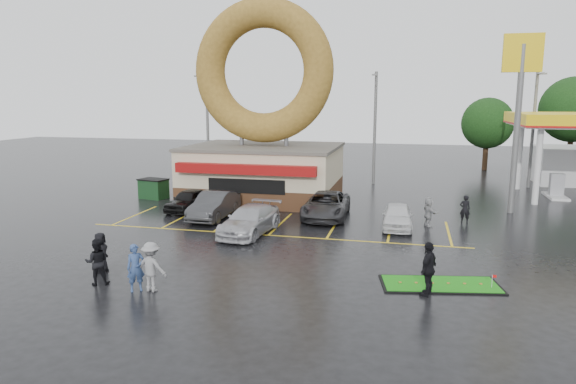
% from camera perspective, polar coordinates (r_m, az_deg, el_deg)
% --- Properties ---
extents(ground, '(120.00, 120.00, 0.00)m').
position_cam_1_polar(ground, '(23.21, -4.47, -6.94)').
color(ground, black).
rests_on(ground, ground).
extents(donut_shop, '(10.20, 8.70, 13.50)m').
position_cam_1_polar(donut_shop, '(35.53, -2.73, 6.42)').
color(donut_shop, '#472B19').
rests_on(donut_shop, ground).
extents(shell_sign, '(2.20, 0.36, 10.60)m').
position_cam_1_polar(shell_sign, '(33.62, 24.37, 10.28)').
color(shell_sign, slate).
rests_on(shell_sign, ground).
extents(streetlight_left, '(0.40, 2.21, 9.00)m').
position_cam_1_polar(streetlight_left, '(44.38, -8.97, 7.50)').
color(streetlight_left, slate).
rests_on(streetlight_left, ground).
extents(streetlight_mid, '(0.40, 2.21, 9.00)m').
position_cam_1_polar(streetlight_mid, '(42.13, 9.62, 7.34)').
color(streetlight_mid, slate).
rests_on(streetlight_mid, ground).
extents(streetlight_right, '(0.40, 2.21, 9.00)m').
position_cam_1_polar(streetlight_right, '(43.98, 25.61, 6.60)').
color(streetlight_right, slate).
rests_on(streetlight_right, ground).
extents(tree_far_c, '(6.30, 6.30, 9.00)m').
position_cam_1_polar(tree_far_c, '(57.10, 29.15, 8.00)').
color(tree_far_c, '#332114').
rests_on(tree_far_c, ground).
extents(tree_far_d, '(4.90, 4.90, 7.00)m').
position_cam_1_polar(tree_far_d, '(53.58, 21.28, 7.13)').
color(tree_far_d, '#332114').
rests_on(tree_far_d, ground).
extents(car_black, '(1.98, 4.08, 1.34)m').
position_cam_1_polar(car_black, '(32.44, -10.99, -0.89)').
color(car_black, black).
rests_on(car_black, ground).
extents(car_dgrey, '(1.71, 4.75, 1.56)m').
position_cam_1_polar(car_dgrey, '(30.08, -8.20, -1.48)').
color(car_dgrey, '#2F2F31').
rests_on(car_dgrey, ground).
extents(car_silver, '(2.54, 5.10, 1.42)m').
position_cam_1_polar(car_silver, '(26.54, -4.26, -3.14)').
color(car_silver, '#B0B0B5').
rests_on(car_silver, ground).
extents(car_grey, '(2.67, 5.46, 1.49)m').
position_cam_1_polar(car_grey, '(30.07, 4.26, -1.47)').
color(car_grey, '#2E2E31').
rests_on(car_grey, ground).
extents(car_white, '(1.69, 3.94, 1.33)m').
position_cam_1_polar(car_white, '(28.18, 12.05, -2.64)').
color(car_white, silver).
rests_on(car_white, ground).
extents(person_blue, '(0.76, 0.72, 1.75)m').
position_cam_1_polar(person_blue, '(19.48, -16.57, -8.07)').
color(person_blue, '#31487B').
rests_on(person_blue, ground).
extents(person_blackjkt, '(1.06, 0.97, 1.76)m').
position_cam_1_polar(person_blackjkt, '(20.60, -20.46, -7.28)').
color(person_blackjkt, black).
rests_on(person_blackjkt, ground).
extents(person_hoodie, '(1.26, 0.83, 1.83)m').
position_cam_1_polar(person_hoodie, '(19.31, -14.94, -8.03)').
color(person_hoodie, gray).
rests_on(person_hoodie, ground).
extents(person_bystander, '(0.68, 0.90, 1.65)m').
position_cam_1_polar(person_bystander, '(21.94, -20.09, -6.34)').
color(person_bystander, black).
rests_on(person_bystander, ground).
extents(person_cameraman, '(0.90, 1.25, 1.96)m').
position_cam_1_polar(person_cameraman, '(18.92, 15.34, -8.22)').
color(person_cameraman, black).
rests_on(person_cameraman, ground).
extents(person_walker_near, '(1.05, 1.57, 1.63)m').
position_cam_1_polar(person_walker_near, '(28.97, 15.37, -2.13)').
color(person_walker_near, '#98999B').
rests_on(person_walker_near, ground).
extents(person_walker_far, '(0.60, 0.41, 1.59)m').
position_cam_1_polar(person_walker_far, '(30.34, 19.06, -1.81)').
color(person_walker_far, black).
rests_on(person_walker_far, ground).
extents(dumpster, '(2.02, 1.56, 1.30)m').
position_cam_1_polar(dumpster, '(37.04, -14.70, 0.31)').
color(dumpster, '#173D1D').
rests_on(dumpster, ground).
extents(putting_green, '(4.64, 2.64, 0.55)m').
position_cam_1_polar(putting_green, '(20.32, 16.56, -9.80)').
color(putting_green, black).
rests_on(putting_green, ground).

